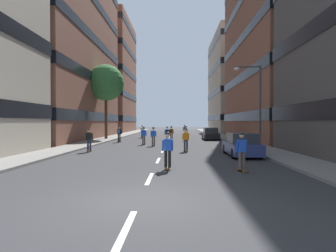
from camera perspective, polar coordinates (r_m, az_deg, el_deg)
The scene contains 24 objects.
ground_plane at distance 35.03m, azimuth 0.06°, elevation -2.79°, with size 164.22×164.22×0.00m, color #333335.
sidewalk_left at distance 39.44m, azimuth -11.28°, elevation -2.29°, with size 2.62×75.27×0.14m, color gray.
sidewalk_right at distance 39.02m, azimuth 11.83°, elevation -2.33°, with size 2.62×75.27×0.14m, color gray.
lane_markings at distance 35.66m, azimuth 0.09°, elevation -2.72°, with size 0.16×62.20×0.01m.
building_left_mid at distance 40.99m, azimuth -23.88°, elevation 22.07°, with size 12.60×24.10×34.03m.
building_left_far at distance 62.38m, azimuth -13.76°, elevation 10.20°, with size 12.60×17.31×24.53m.
building_right_mid at distance 40.17m, azimuth 24.55°, elevation 22.46°, with size 12.60×21.89×33.95m.
building_right_far at distance 61.58m, azimuth 15.43°, elevation 8.61°, with size 12.60×19.59×20.90m.
parked_car_near at distance 18.37m, azimuth 15.31°, elevation -3.99°, with size 1.82×4.40×1.52m.
parked_car_mid at distance 34.18m, azimuth 9.00°, elevation -1.72°, with size 1.82×4.40×1.52m.
street_tree_near at distance 35.21m, azimuth -13.05°, elevation 8.89°, with size 4.55×4.55×9.33m.
streetlamp_right at distance 22.11m, azimuth 18.08°, elevation 5.74°, with size 2.13×0.30×6.50m.
skater_0 at distance 20.39m, azimuth 3.82°, elevation -2.67°, with size 0.56×0.92×1.78m.
skater_1 at distance 12.66m, azimuth 15.40°, elevation -4.89°, with size 0.57×0.92×1.78m.
skater_2 at distance 31.08m, azimuth 0.71°, elevation -1.38°, with size 0.57×0.92×1.78m.
skater_3 at distance 20.91m, azimuth -16.40°, elevation -2.62°, with size 0.55×0.92×1.78m.
skater_4 at distance 12.72m, azimuth -0.08°, elevation -4.83°, with size 0.55×0.92×1.78m.
skater_5 at distance 28.69m, azimuth -0.18°, elevation -1.57°, with size 0.57×0.92×1.78m.
skater_6 at distance 26.46m, azimuth -5.18°, elevation -1.85°, with size 0.55×0.92×1.78m.
skater_7 at distance 24.91m, azimuth -3.12°, elevation -2.02°, with size 0.55×0.91×1.78m.
skater_8 at distance 32.02m, azimuth 3.83°, elevation -1.37°, with size 0.53×0.90×1.78m.
skater_9 at distance 29.94m, azimuth -10.35°, elevation -1.49°, with size 0.56×0.92×1.78m.
skater_10 at distance 41.16m, azimuth 3.55°, elevation -0.82°, with size 0.54×0.91×1.78m.
skater_11 at distance 37.24m, azimuth -5.50°, elevation -1.06°, with size 0.57×0.92×1.78m.
Camera 1 is at (1.06, -7.57, 2.26)m, focal length 28.70 mm.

